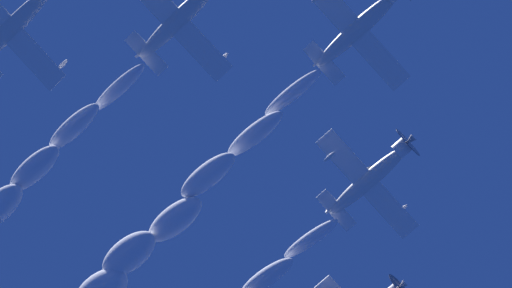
{
  "coord_description": "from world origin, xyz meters",
  "views": [
    {
      "loc": [
        -2.96,
        -29.53,
        1.79
      ],
      "look_at": [
        -13.61,
        6.5,
        68.91
      ],
      "focal_mm": 72.58,
      "sensor_mm": 36.0,
      "label": 1
    }
  ],
  "objects_px": {
    "airplane_left_wingman": "(371,178)",
    "airplane_outer_right": "(15,25)",
    "airplane_lead": "(360,26)",
    "airplane_right_wingman": "(181,17)"
  },
  "relations": [
    {
      "from": "airplane_outer_right",
      "to": "airplane_right_wingman",
      "type": "bearing_deg",
      "value": 15.32
    },
    {
      "from": "airplane_lead",
      "to": "airplane_right_wingman",
      "type": "bearing_deg",
      "value": -158.9
    },
    {
      "from": "airplane_right_wingman",
      "to": "airplane_outer_right",
      "type": "relative_size",
      "value": 1.01
    },
    {
      "from": "airplane_lead",
      "to": "airplane_left_wingman",
      "type": "height_order",
      "value": "airplane_lead"
    },
    {
      "from": "airplane_left_wingman",
      "to": "airplane_right_wingman",
      "type": "distance_m",
      "value": 19.2
    },
    {
      "from": "airplane_lead",
      "to": "airplane_right_wingman",
      "type": "relative_size",
      "value": 0.99
    },
    {
      "from": "airplane_right_wingman",
      "to": "airplane_outer_right",
      "type": "xyz_separation_m",
      "value": [
        -11.5,
        -3.15,
        -0.89
      ]
    },
    {
      "from": "airplane_left_wingman",
      "to": "airplane_outer_right",
      "type": "height_order",
      "value": "airplane_outer_right"
    },
    {
      "from": "airplane_lead",
      "to": "airplane_outer_right",
      "type": "distance_m",
      "value": 25.06
    },
    {
      "from": "airplane_lead",
      "to": "airplane_outer_right",
      "type": "height_order",
      "value": "airplane_lead"
    }
  ]
}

